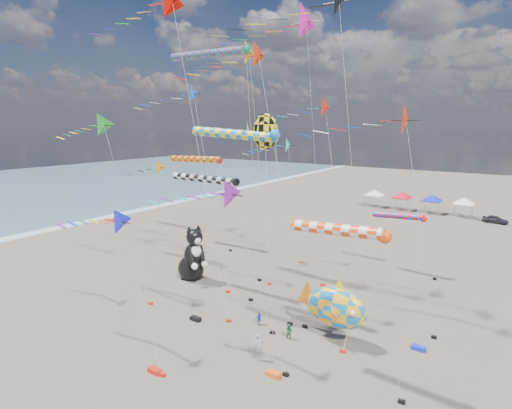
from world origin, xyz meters
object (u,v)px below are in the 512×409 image
at_px(fish_inflatable, 335,307).
at_px(child_blue, 259,319).
at_px(person_adult, 258,347).
at_px(cat_inflatable, 193,252).
at_px(parked_car, 495,219).
at_px(child_green, 289,332).

xyz_separation_m(fish_inflatable, child_blue, (-5.73, -1.02, -2.08)).
bearing_deg(person_adult, cat_inflatable, 112.48).
distance_m(cat_inflatable, parked_car, 49.42).
height_order(child_green, child_blue, child_green).
distance_m(fish_inflatable, person_adult, 6.12).
relative_size(child_green, parked_car, 0.32).
height_order(cat_inflatable, fish_inflatable, cat_inflatable).
distance_m(person_adult, child_green, 3.43).
bearing_deg(child_green, parked_car, 81.80).
height_order(fish_inflatable, child_blue, fish_inflatable).
height_order(cat_inflatable, child_green, cat_inflatable).
xyz_separation_m(person_adult, child_blue, (-2.58, 3.96, -0.42)).
xyz_separation_m(cat_inflatable, parked_car, (23.21, 43.58, -2.25)).
height_order(person_adult, child_green, person_adult).
bearing_deg(child_blue, parked_car, 10.32).
relative_size(person_adult, child_blue, 1.81).
bearing_deg(child_green, fish_inflatable, 32.79).
distance_m(child_green, child_blue, 3.00).
bearing_deg(cat_inflatable, child_green, 2.76).
relative_size(cat_inflatable, child_blue, 5.55).
bearing_deg(parked_car, child_blue, 173.48).
height_order(person_adult, parked_car, person_adult).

